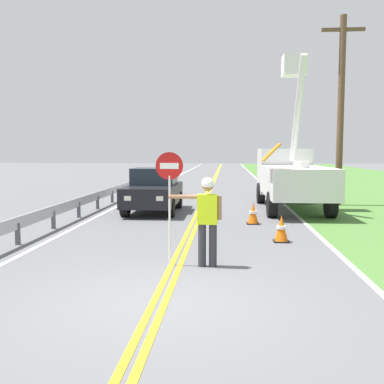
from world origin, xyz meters
TOP-DOWN VIEW (x-y plane):
  - ground_plane at (0.00, 0.00)m, footprint 160.00×160.00m
  - centerline_yellow_left at (-0.09, 20.00)m, footprint 0.11×110.00m
  - centerline_yellow_right at (0.09, 20.00)m, footprint 0.11×110.00m
  - edge_line_right at (3.60, 20.00)m, footprint 0.12×110.00m
  - edge_line_left at (-3.60, 20.00)m, footprint 0.12×110.00m
  - flagger_worker at (0.64, 2.17)m, footprint 1.09×0.26m
  - stop_sign_paddle at (-0.13, 2.20)m, footprint 0.56×0.04m
  - utility_bucket_truck at (3.64, 11.59)m, footprint 2.67×6.84m
  - oncoming_sedan_nearest at (-1.78, 10.11)m, footprint 1.92×4.11m
  - utility_pole_near at (5.90, 12.90)m, footprint 1.80×0.28m
  - traffic_cone_lead at (2.46, 4.77)m, footprint 0.40×0.40m
  - traffic_cone_mid at (1.89, 7.55)m, footprint 0.40×0.40m
  - guardrail_left_shoulder at (-4.20, 14.17)m, footprint 0.10×32.00m

SIDE VIEW (x-z plane):
  - ground_plane at x=0.00m, z-range 0.00..0.00m
  - centerline_yellow_left at x=-0.09m, z-range 0.00..0.01m
  - centerline_yellow_right at x=0.09m, z-range 0.00..0.01m
  - edge_line_right at x=3.60m, z-range 0.00..0.01m
  - edge_line_left at x=-3.60m, z-range 0.00..0.01m
  - traffic_cone_lead at x=2.46m, z-range -0.01..0.69m
  - traffic_cone_mid at x=1.89m, z-range -0.01..0.69m
  - guardrail_left_shoulder at x=-4.20m, z-range 0.16..0.87m
  - oncoming_sedan_nearest at x=-1.78m, z-range -0.02..1.68m
  - flagger_worker at x=0.64m, z-range 0.13..1.96m
  - utility_bucket_truck at x=3.64m, z-range -1.61..4.48m
  - stop_sign_paddle at x=-0.13m, z-range 0.54..2.87m
  - utility_pole_near at x=5.90m, z-range 0.18..8.25m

